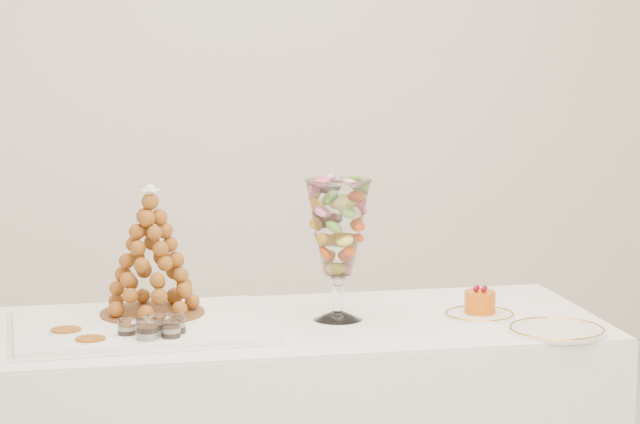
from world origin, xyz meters
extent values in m
cube|color=silver|center=(0.00, 2.00, 1.40)|extent=(4.50, 0.04, 2.80)
cube|color=white|center=(-0.14, 0.12, 0.67)|extent=(1.77, 0.71, 0.01)
cube|color=white|center=(-0.53, 0.12, 0.68)|extent=(0.70, 0.54, 0.02)
cylinder|color=white|center=(0.01, 0.13, 0.68)|extent=(0.14, 0.14, 0.02)
cylinder|color=white|center=(0.01, 0.13, 0.74)|extent=(0.03, 0.03, 0.10)
sphere|color=white|center=(0.01, 0.13, 0.79)|extent=(0.04, 0.04, 0.04)
cylinder|color=white|center=(0.41, 0.09, 0.68)|extent=(0.20, 0.20, 0.01)
cylinder|color=white|center=(0.56, -0.12, 0.68)|extent=(0.26, 0.26, 0.01)
cylinder|color=white|center=(-0.58, -0.02, 0.70)|extent=(0.05, 0.05, 0.06)
cylinder|color=white|center=(-0.50, -0.04, 0.71)|extent=(0.06, 0.06, 0.07)
cylinder|color=white|center=(-0.45, -0.02, 0.71)|extent=(0.06, 0.06, 0.07)
cylinder|color=white|center=(-0.53, -0.08, 0.71)|extent=(0.07, 0.07, 0.08)
cylinder|color=white|center=(-0.46, -0.07, 0.71)|extent=(0.06, 0.06, 0.07)
cylinder|color=white|center=(-0.73, 0.03, 0.69)|extent=(0.09, 0.09, 0.03)
cylinder|color=white|center=(-0.67, -0.07, 0.69)|extent=(0.09, 0.09, 0.03)
cylinder|color=brown|center=(-0.50, 0.20, 0.70)|extent=(0.29, 0.29, 0.01)
cone|color=#8F4C16|center=(-0.50, 0.20, 0.87)|extent=(0.31, 0.31, 0.35)
sphere|color=white|center=(-0.50, 0.20, 1.04)|extent=(0.03, 0.03, 0.03)
cylinder|color=#DF5C0A|center=(0.42, 0.10, 0.71)|extent=(0.09, 0.09, 0.06)
sphere|color=maroon|center=(0.43, 0.10, 0.75)|extent=(0.02, 0.02, 0.02)
sphere|color=maroon|center=(0.41, 0.11, 0.75)|extent=(0.02, 0.02, 0.02)
sphere|color=maroon|center=(0.40, 0.09, 0.75)|extent=(0.02, 0.02, 0.02)
sphere|color=maroon|center=(0.42, 0.08, 0.75)|extent=(0.02, 0.02, 0.02)
camera|label=1|loc=(-0.68, -3.20, 1.49)|focal=70.00mm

